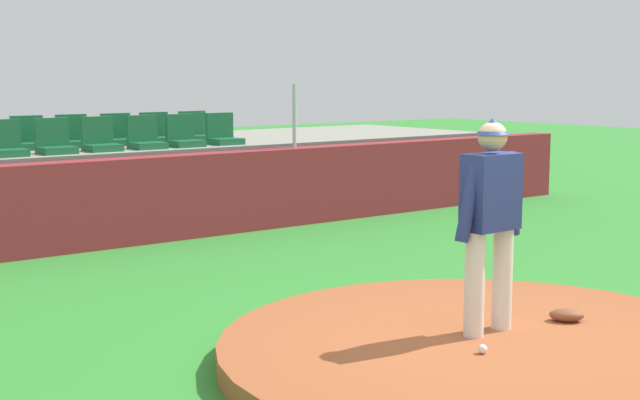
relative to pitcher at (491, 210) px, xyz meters
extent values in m
plane|color=#328A30|center=(-0.15, -0.21, -1.24)|extent=(60.00, 60.00, 0.00)
cylinder|color=#A2532E|center=(-0.15, -0.21, -1.14)|extent=(4.51, 4.51, 0.20)
cylinder|color=silver|center=(-0.18, 0.00, -0.61)|extent=(0.17, 0.17, 0.87)
cylinder|color=silver|center=(0.18, 0.00, -0.61)|extent=(0.17, 0.17, 0.87)
cube|color=navy|center=(0.00, 0.00, 0.15)|extent=(0.50, 0.27, 0.63)
cylinder|color=navy|center=(-0.26, -0.01, 0.11)|extent=(0.29, 0.12, 0.71)
cylinder|color=navy|center=(0.26, 0.01, 0.11)|extent=(0.20, 0.12, 0.72)
sphere|color=tan|center=(0.00, 0.00, 0.60)|extent=(0.24, 0.24, 0.24)
cone|color=navy|center=(0.00, 0.00, 0.69)|extent=(0.29, 0.29, 0.13)
sphere|color=white|center=(-0.48, -0.38, -1.01)|extent=(0.07, 0.07, 0.07)
ellipsoid|color=brown|center=(0.81, -0.19, -0.99)|extent=(0.36, 0.35, 0.11)
cube|color=maroon|center=(-0.15, 6.45, -0.64)|extent=(17.66, 0.40, 1.21)
cylinder|color=silver|center=(2.65, 6.45, 0.47)|extent=(0.06, 0.06, 1.00)
cube|color=gray|center=(-0.15, 8.69, -0.62)|extent=(15.40, 3.54, 1.24)
cube|color=#1A613A|center=(-1.54, 7.34, 0.05)|extent=(0.48, 0.44, 0.10)
cube|color=#1A613A|center=(-1.54, 7.52, 0.30)|extent=(0.48, 0.08, 0.40)
cube|color=#1A613A|center=(-0.85, 7.34, 0.05)|extent=(0.48, 0.44, 0.10)
cube|color=#1A613A|center=(-0.85, 7.52, 0.30)|extent=(0.48, 0.08, 0.40)
cube|color=#1A613A|center=(-0.15, 7.38, 0.05)|extent=(0.48, 0.44, 0.10)
cube|color=#1A613A|center=(-0.15, 7.56, 0.30)|extent=(0.48, 0.08, 0.40)
cube|color=#1A613A|center=(0.57, 7.36, 0.05)|extent=(0.48, 0.44, 0.10)
cube|color=#1A613A|center=(0.57, 7.54, 0.30)|extent=(0.48, 0.08, 0.40)
cube|color=#1A613A|center=(1.22, 7.36, 0.05)|extent=(0.48, 0.44, 0.10)
cube|color=#1A613A|center=(1.22, 7.54, 0.30)|extent=(0.48, 0.08, 0.40)
cube|color=#1A613A|center=(1.95, 7.38, 0.05)|extent=(0.48, 0.44, 0.10)
cube|color=#1A613A|center=(1.95, 7.56, 0.30)|extent=(0.48, 0.08, 0.40)
cube|color=#1A613A|center=(-0.87, 8.28, 0.05)|extent=(0.48, 0.44, 0.10)
cube|color=#1A613A|center=(-0.87, 8.46, 0.30)|extent=(0.48, 0.08, 0.40)
cube|color=#1A613A|center=(-0.17, 8.29, 0.05)|extent=(0.48, 0.44, 0.10)
cube|color=#1A613A|center=(-0.17, 8.47, 0.30)|extent=(0.48, 0.08, 0.40)
cube|color=#1A613A|center=(0.55, 8.25, 0.05)|extent=(0.48, 0.44, 0.10)
cube|color=#1A613A|center=(0.55, 8.43, 0.30)|extent=(0.48, 0.08, 0.40)
cube|color=#1A613A|center=(1.23, 8.26, 0.05)|extent=(0.48, 0.44, 0.10)
cube|color=#1A613A|center=(1.23, 8.44, 0.30)|extent=(0.48, 0.08, 0.40)
cube|color=#1A613A|center=(1.96, 8.28, 0.05)|extent=(0.48, 0.44, 0.10)
cube|color=#1A613A|center=(1.96, 8.46, 0.30)|extent=(0.48, 0.08, 0.40)
camera|label=1|loc=(-5.57, -4.97, 1.10)|focal=50.48mm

